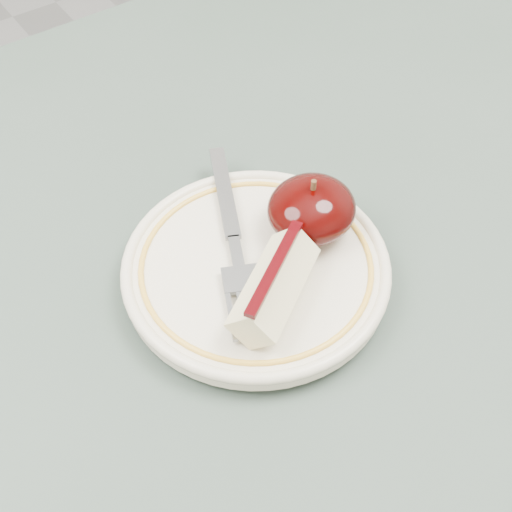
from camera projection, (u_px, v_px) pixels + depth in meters
table at (327, 368)px, 0.58m from camera, size 0.90×0.90×0.75m
plate at (256, 268)px, 0.52m from camera, size 0.20×0.20×0.02m
apple_half at (312, 209)px, 0.53m from camera, size 0.07×0.06×0.05m
apple_wedge at (274, 285)px, 0.48m from camera, size 0.09×0.08×0.04m
fork at (234, 239)px, 0.53m from camera, size 0.10×0.18×0.00m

